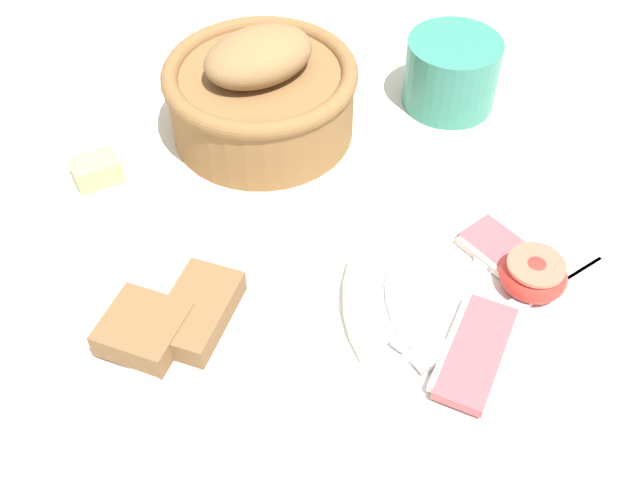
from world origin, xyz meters
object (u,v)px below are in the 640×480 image
Objects in this scene: bread_plate at (185,310)px; butter_dish at (100,181)px; breakfast_plate at (495,298)px; sugar_cup at (452,71)px; bread_basket at (261,92)px.

butter_dish is at bearing 106.72° from bread_plate.
sugar_cup is at bearing 75.34° from breakfast_plate.
bread_basket reaches higher than butter_dish.
sugar_cup reaches higher than breakfast_plate.
sugar_cup is 0.84× the size of butter_dish.
butter_dish is (-0.28, 0.22, -0.00)m from breakfast_plate.
bread_plate is at bearing -73.28° from butter_dish.
sugar_cup is at bearing 5.07° from butter_dish.
bread_basket is at bearing 177.85° from sugar_cup.
sugar_cup is 0.35m from butter_dish.
bread_basket reaches higher than sugar_cup.
butter_dish is (-0.16, -0.04, -0.04)m from bread_basket.
breakfast_plate is at bearing -64.46° from bread_basket.
breakfast_plate is 0.29m from bread_basket.
bread_plate reaches higher than butter_dish.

